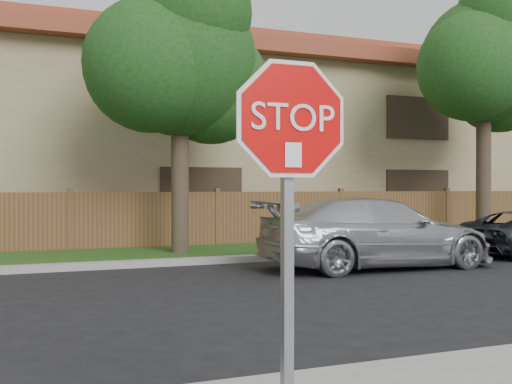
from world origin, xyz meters
name	(u,v)px	position (x,y,z in m)	size (l,w,h in m)	color
far_curb	(81,266)	(0.00, 8.15, 0.07)	(70.00, 0.30, 0.15)	gray
grass_strip	(75,258)	(0.00, 9.80, 0.06)	(70.00, 3.00, 0.12)	#1E4714
fence	(70,223)	(0.00, 11.40, 0.80)	(70.00, 0.12, 1.60)	brown
apartment_building	(58,135)	(0.00, 17.00, 3.53)	(35.20, 9.20, 7.20)	#99855F
tree_mid	(182,60)	(2.52, 9.57, 4.87)	(4.80, 3.90, 7.35)	#382B21
tree_right	(487,61)	(12.02, 9.57, 5.57)	(4.80, 3.90, 8.20)	#382B21
stop_sign	(290,172)	(0.41, -1.48, 1.83)	(1.01, 0.13, 2.55)	gray
sedan_right	(377,233)	(5.95, 6.19, 0.75)	(2.11, 5.18, 1.50)	#BBBDC3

